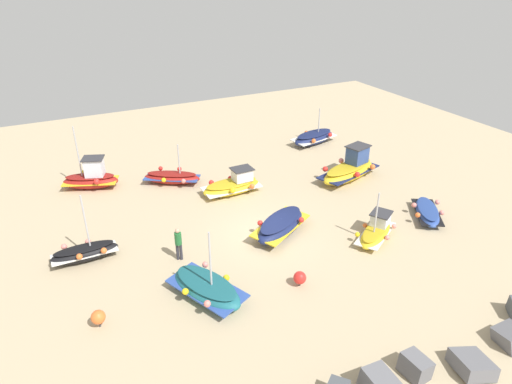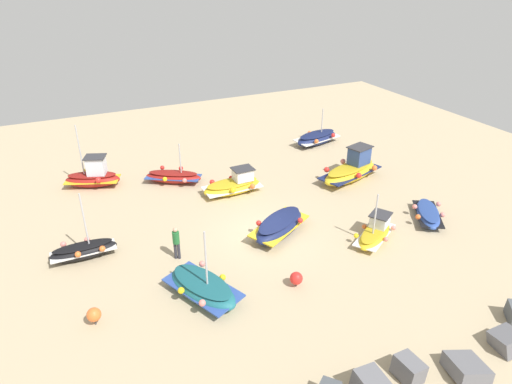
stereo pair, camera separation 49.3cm
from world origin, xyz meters
name	(u,v)px [view 1 (the left image)]	position (x,y,z in m)	size (l,w,h in m)	color
ground_plane	(267,234)	(0.00, 0.00, 0.00)	(49.36, 49.36, 0.00)	tan
fishing_boat_0	(281,225)	(-0.65, 0.28, 0.49)	(3.94, 3.12, 0.99)	navy
fishing_boat_1	(350,169)	(-7.81, -3.51, 0.65)	(4.84, 2.82, 2.09)	gold
fishing_boat_2	(85,253)	(8.57, -1.78, 0.41)	(3.05, 1.49, 3.34)	black
fishing_boat_3	(233,185)	(-0.37, -5.00, 0.49)	(3.62, 2.01, 1.49)	gold
fishing_boat_4	(207,288)	(4.48, 3.18, 0.45)	(2.82, 3.91, 3.33)	#1E6670
fishing_boat_5	(376,231)	(-4.73, 2.76, 0.42)	(3.23, 2.57, 2.72)	gold
fishing_boat_6	(172,177)	(2.48, -7.93, 0.39)	(3.65, 2.96, 2.63)	maroon
fishing_boat_7	(91,178)	(7.05, -9.48, 0.65)	(3.54, 2.44, 3.95)	maroon
fishing_boat_8	(427,212)	(-8.55, 2.37, 0.32)	(2.67, 3.20, 0.70)	#2D4C9E
fishing_boat_9	(314,138)	(-9.21, -9.77, 0.47)	(4.00, 2.25, 2.71)	navy
person_walking	(178,242)	(4.64, 0.11, 0.96)	(0.32, 0.32, 1.66)	#2D2D38
mooring_buoy_0	(98,317)	(8.75, 2.96, 0.46)	(0.55, 0.55, 0.74)	#3F3F42
mooring_buoy_1	(300,278)	(0.67, 4.27, 0.41)	(0.56, 0.56, 0.69)	#3F3F42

